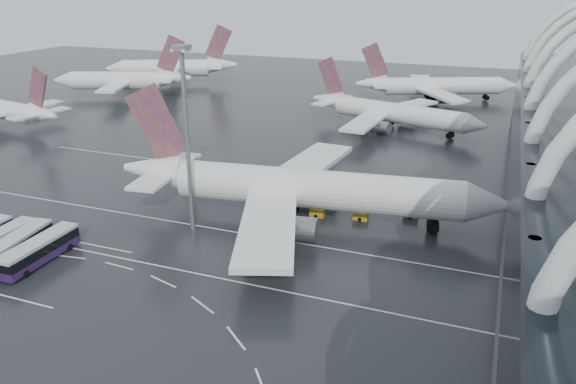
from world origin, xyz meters
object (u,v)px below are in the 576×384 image
(airliner_gate_c, at_px, (434,87))
(gse_cart_belly_e, at_px, (360,202))
(jet_remote_far, at_px, (174,68))
(floodlight_mast, at_px, (186,119))
(airliner_gate_b, at_px, (390,113))
(bus_row_near_d, at_px, (39,250))
(gse_cart_belly_c, at_px, (317,213))
(gse_cart_belly_b, at_px, (411,214))
(jet_remote_mid, at_px, (125,81))
(jet_remote_west, at_px, (9,111))
(bus_row_near_c, at_px, (17,245))
(gse_cart_belly_a, at_px, (361,216))
(bus_row_near_b, at_px, (0,240))
(airliner_main, at_px, (297,189))

(airliner_gate_c, bearing_deg, gse_cart_belly_e, -113.25)
(jet_remote_far, bearing_deg, floodlight_mast, 98.46)
(airliner_gate_b, bearing_deg, gse_cart_belly_e, -67.71)
(airliner_gate_b, bearing_deg, bus_row_near_d, -92.57)
(airliner_gate_c, relative_size, gse_cart_belly_c, 20.97)
(gse_cart_belly_b, xyz_separation_m, gse_cart_belly_c, (-14.97, -5.40, -0.00))
(airliner_gate_b, height_order, jet_remote_mid, jet_remote_mid)
(jet_remote_mid, bearing_deg, gse_cart_belly_e, 125.85)
(jet_remote_west, height_order, jet_remote_far, jet_remote_far)
(jet_remote_west, height_order, bus_row_near_c, jet_remote_west)
(bus_row_near_d, distance_m, gse_cart_belly_b, 58.54)
(gse_cart_belly_b, bearing_deg, gse_cart_belly_a, -152.76)
(jet_remote_far, bearing_deg, bus_row_near_b, 86.94)
(gse_cart_belly_a, bearing_deg, airliner_gate_c, 91.14)
(airliner_gate_b, bearing_deg, jet_remote_mid, -171.14)
(jet_remote_west, bearing_deg, jet_remote_far, -82.76)
(jet_remote_mid, distance_m, floodlight_mast, 116.90)
(bus_row_near_b, bearing_deg, airliner_gate_b, -24.49)
(gse_cart_belly_e, bearing_deg, airliner_main, -129.52)
(airliner_gate_b, relative_size, jet_remote_far, 1.04)
(airliner_gate_b, distance_m, gse_cart_belly_a, 62.46)
(bus_row_near_b, xyz_separation_m, gse_cart_belly_e, (45.43, 36.66, -1.09))
(airliner_gate_b, distance_m, bus_row_near_b, 100.34)
(bus_row_near_b, relative_size, gse_cart_belly_b, 4.98)
(gse_cart_belly_c, bearing_deg, airliner_gate_b, 90.72)
(bus_row_near_c, bearing_deg, airliner_main, -58.34)
(bus_row_near_b, relative_size, bus_row_near_d, 0.89)
(jet_remote_mid, bearing_deg, jet_remote_west, 66.79)
(jet_remote_far, xyz_separation_m, gse_cart_belly_c, (92.06, -103.04, -4.97))
(bus_row_near_c, bearing_deg, gse_cart_belly_b, -63.05)
(jet_remote_west, distance_m, gse_cart_belly_a, 106.88)
(jet_remote_far, relative_size, gse_cart_belly_e, 24.10)
(airliner_gate_b, bearing_deg, airliner_gate_c, 97.59)
(airliner_gate_c, bearing_deg, gse_cart_belly_a, -112.29)
(jet_remote_mid, height_order, jet_remote_far, jet_remote_far)
(airliner_main, distance_m, jet_remote_far, 138.21)
(airliner_main, height_order, gse_cart_belly_a, airliner_main)
(jet_remote_mid, bearing_deg, airliner_gate_c, 176.73)
(airliner_gate_c, distance_m, bus_row_near_b, 141.15)
(jet_remote_west, relative_size, gse_cart_belly_c, 16.80)
(bus_row_near_b, xyz_separation_m, bus_row_near_c, (3.78, -0.44, 0.12))
(bus_row_near_b, distance_m, gse_cart_belly_a, 56.20)
(gse_cart_belly_a, xyz_separation_m, gse_cart_belly_c, (-7.26, -1.43, -0.00))
(jet_remote_west, distance_m, jet_remote_far, 75.75)
(gse_cart_belly_c, height_order, gse_cart_belly_e, gse_cart_belly_c)
(airliner_gate_b, height_order, jet_remote_far, jet_remote_far)
(airliner_main, relative_size, airliner_gate_c, 1.27)
(airliner_gate_c, bearing_deg, airliner_gate_b, -121.68)
(gse_cart_belly_b, bearing_deg, airliner_main, -156.19)
(airliner_gate_b, relative_size, gse_cart_belly_a, 20.53)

